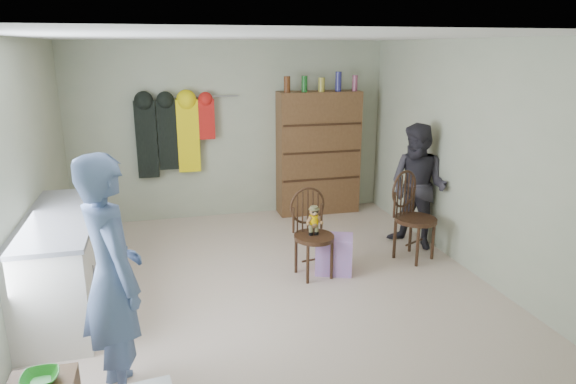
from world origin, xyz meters
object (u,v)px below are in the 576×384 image
object	(u,v)px
counter	(65,263)
dresser	(318,152)
chair_front	(312,228)
chair_far	(412,212)

from	to	relation	value
counter	dresser	distance (m)	3.96
chair_front	dresser	distance (m)	2.28
counter	dresser	xyz separation A→B (m)	(3.20, 2.30, 0.44)
chair_front	chair_far	xyz separation A→B (m)	(1.26, 0.16, 0.02)
counter	chair_front	size ratio (longest dim) A/B	1.93
counter	chair_far	world-z (taller)	chair_far
counter	dresser	world-z (taller)	dresser
dresser	counter	bearing A→B (deg)	-144.31
chair_front	chair_far	size ratio (longest dim) A/B	0.93
counter	chair_front	xyz separation A→B (m)	(2.46, 0.18, 0.06)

